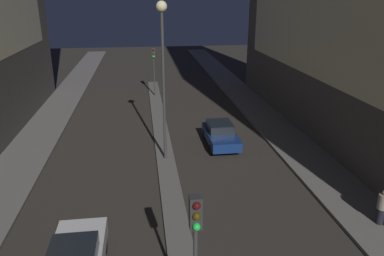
{
  "coord_description": "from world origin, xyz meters",
  "views": [
    {
      "loc": [
        -1.19,
        -4.69,
        9.32
      ],
      "look_at": [
        1.4,
        14.21,
        2.44
      ],
      "focal_mm": 35.0,
      "sensor_mm": 36.0,
      "label": 1
    }
  ],
  "objects": [
    {
      "name": "car_right_lane",
      "position": [
        3.7,
        17.44,
        0.74
      ],
      "size": [
        1.79,
        4.22,
        1.46
      ],
      "color": "navy",
      "rests_on": "ground"
    },
    {
      "name": "traffic_light_near",
      "position": [
        0.0,
        3.28,
        3.41
      ],
      "size": [
        0.32,
        0.42,
        4.47
      ],
      "color": "#383838",
      "rests_on": "median_strip"
    },
    {
      "name": "traffic_light_mid",
      "position": [
        0.0,
        30.09,
        3.41
      ],
      "size": [
        0.32,
        0.42,
        4.47
      ],
      "color": "#383838",
      "rests_on": "median_strip"
    },
    {
      "name": "median_strip",
      "position": [
        0.0,
        18.53,
        0.06
      ],
      "size": [
        1.06,
        35.06,
        0.13
      ],
      "color": "#66605B",
      "rests_on": "ground"
    },
    {
      "name": "pedestrian_on_right_sidewalk",
      "position": [
        8.48,
        7.6,
        0.97
      ],
      "size": [
        0.43,
        0.43,
        1.58
      ],
      "color": "black",
      "rests_on": "sidewalk_right"
    },
    {
      "name": "street_lamp",
      "position": [
        0.0,
        15.51,
        6.39
      ],
      "size": [
        0.58,
        0.58,
        8.85
      ],
      "color": "#383838",
      "rests_on": "median_strip"
    }
  ]
}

